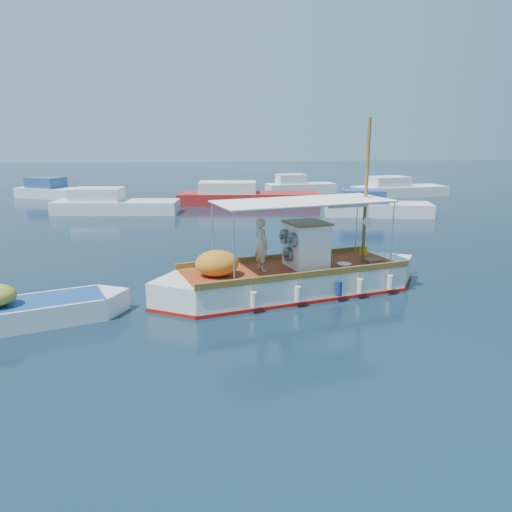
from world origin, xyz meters
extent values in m
plane|color=black|center=(0.00, 0.00, 0.00)|extent=(160.00, 160.00, 0.00)
cube|color=white|center=(0.63, 0.72, 0.32)|extent=(7.28, 4.08, 1.01)
cube|color=white|center=(-2.70, -0.21, 0.32)|extent=(2.22, 2.22, 1.01)
cube|color=white|center=(3.96, 1.65, 0.32)|extent=(2.22, 2.22, 1.01)
cube|color=#9C170F|center=(0.63, 0.72, 0.02)|extent=(7.39, 4.17, 0.17)
cube|color=maroon|center=(0.63, 0.72, 0.81)|extent=(7.23, 3.90, 0.06)
cube|color=brown|center=(0.32, 1.84, 0.92)|extent=(6.77, 1.97, 0.18)
cube|color=brown|center=(0.94, -0.40, 0.92)|extent=(6.77, 1.97, 0.18)
cube|color=white|center=(1.07, 0.84, 1.52)|extent=(1.39, 1.45, 1.38)
cube|color=brown|center=(1.07, 0.84, 2.24)|extent=(1.50, 1.56, 0.06)
cylinder|color=slate|center=(0.58, 0.40, 1.80)|extent=(0.32, 0.50, 0.46)
cylinder|color=slate|center=(0.42, 0.97, 1.80)|extent=(0.32, 0.50, 0.46)
cylinder|color=slate|center=(0.50, 0.68, 1.29)|extent=(0.32, 0.50, 0.46)
cylinder|color=brown|center=(3.12, 1.41, 3.13)|extent=(0.14, 0.14, 4.61)
cylinder|color=brown|center=(2.40, 1.21, 2.77)|extent=(1.62, 0.52, 0.07)
cylinder|color=silver|center=(-1.86, 1.08, 1.87)|extent=(0.05, 0.05, 2.07)
cylinder|color=silver|center=(-1.32, -0.88, 1.87)|extent=(0.05, 0.05, 2.07)
cylinder|color=silver|center=(3.20, 2.49, 1.87)|extent=(0.05, 0.05, 2.07)
cylinder|color=silver|center=(3.74, 0.53, 1.87)|extent=(0.05, 0.05, 2.07)
cube|color=white|center=(0.94, 0.81, 2.92)|extent=(5.83, 3.59, 0.04)
ellipsoid|color=orange|center=(-1.77, 0.05, 1.22)|extent=(1.54, 1.40, 0.77)
cube|color=gold|center=(1.65, 1.53, 1.01)|extent=(0.27, 0.22, 0.37)
cylinder|color=gold|center=(3.39, 2.16, 0.99)|extent=(0.34, 0.34, 0.31)
cube|color=brown|center=(3.39, 1.11, 0.88)|extent=(0.69, 0.56, 0.11)
cylinder|color=#B2B2B2|center=(2.27, 0.65, 0.88)|extent=(0.57, 0.57, 0.11)
cylinder|color=white|center=(2.84, 0.33, 2.33)|extent=(0.27, 0.10, 0.28)
cylinder|color=white|center=(-0.80, -1.02, 0.41)|extent=(0.23, 0.23, 0.44)
cylinder|color=navy|center=(1.86, -0.28, 0.41)|extent=(0.23, 0.23, 0.44)
cylinder|color=white|center=(3.64, 0.22, 0.41)|extent=(0.23, 0.23, 0.44)
imported|color=#AEA690|center=(-0.39, 0.48, 1.65)|extent=(0.58, 0.70, 1.63)
cube|color=white|center=(-6.91, -1.13, 0.22)|extent=(4.28, 2.86, 0.78)
cube|color=white|center=(-5.04, -0.43, 0.22)|extent=(1.46, 1.46, 0.78)
cube|color=navy|center=(-6.91, -1.13, 0.59)|extent=(4.22, 2.70, 0.04)
cube|color=silver|center=(-7.61, 18.24, 0.30)|extent=(8.01, 3.26, 1.00)
cube|color=silver|center=(-8.77, 18.37, 1.20)|extent=(3.33, 2.38, 0.80)
cube|color=#AA1C1C|center=(1.21, 21.75, 0.30)|extent=(10.33, 3.79, 1.00)
cube|color=silver|center=(-0.30, 21.90, 1.20)|extent=(4.26, 2.77, 0.80)
cube|color=silver|center=(8.65, 15.44, 0.30)|extent=(6.75, 3.41, 1.00)
cube|color=#294A8B|center=(7.70, 15.63, 1.20)|extent=(2.89, 2.33, 0.80)
cube|color=silver|center=(13.95, 25.10, 0.30)|extent=(7.90, 3.88, 1.00)
cube|color=silver|center=(12.83, 24.90, 1.20)|extent=(3.37, 2.70, 0.80)
cube|color=silver|center=(-13.57, 26.64, 0.30)|extent=(6.81, 4.99, 1.00)
cube|color=#294A8B|center=(-14.43, 27.08, 1.20)|extent=(3.19, 2.92, 0.80)
cube|color=silver|center=(6.31, 28.16, 0.30)|extent=(6.07, 2.79, 1.00)
cube|color=silver|center=(5.44, 28.03, 1.20)|extent=(2.55, 2.01, 0.80)
camera|label=1|loc=(-2.16, -14.23, 4.93)|focal=35.00mm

